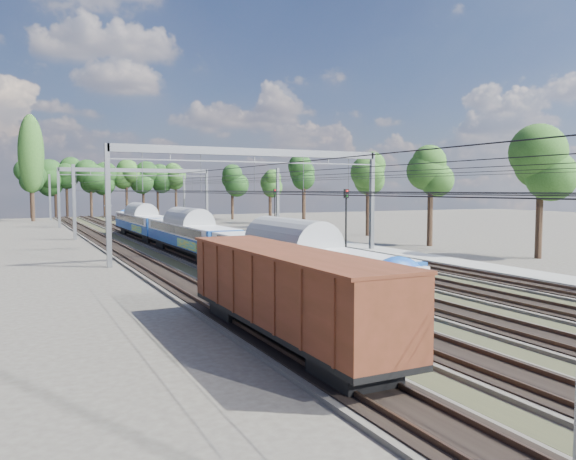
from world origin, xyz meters
name	(u,v)px	position (x,y,z in m)	size (l,w,h in m)	color
track_bed	(200,242)	(0.00, 45.00, 0.10)	(21.00, 130.00, 0.34)	#47423A
platform	(453,263)	(12.00, 20.00, 0.15)	(3.00, 70.00, 0.30)	gray
catenary	(183,183)	(0.33, 52.69, 6.40)	(25.65, 130.00, 9.00)	slate
tree_belt	(161,176)	(7.27, 92.31, 8.23)	(39.58, 100.82, 12.30)	black
poplar	(31,155)	(-14.50, 98.00, 11.89)	(4.40, 4.40, 19.04)	black
emu_train	(190,229)	(-4.50, 33.32, 2.36)	(2.75, 58.19, 4.02)	black
freight_boxcar	(285,290)	(-9.00, 5.78, 2.05)	(2.71, 13.07, 3.37)	black
worker	(178,225)	(2.43, 62.53, 0.90)	(0.66, 0.43, 1.81)	black
signal_near	(346,217)	(5.12, 24.18, 3.62)	(0.38, 0.35, 5.71)	black
signal_far	(275,205)	(12.77, 53.72, 3.63)	(0.41, 0.38, 5.74)	black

